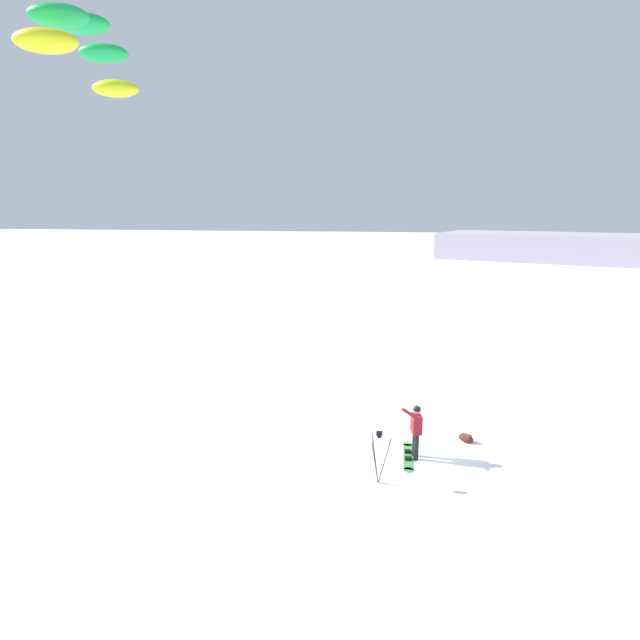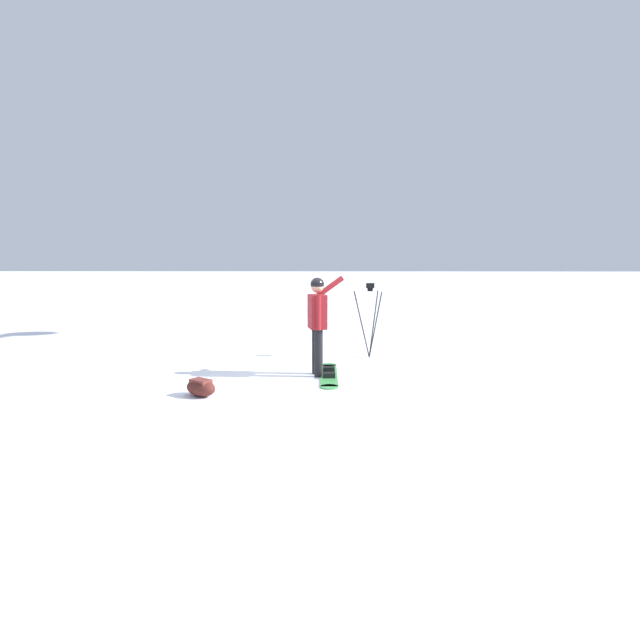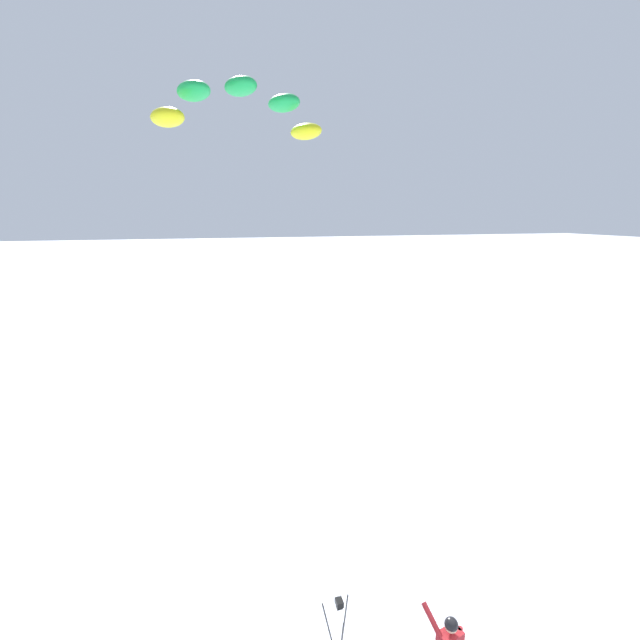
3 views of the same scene
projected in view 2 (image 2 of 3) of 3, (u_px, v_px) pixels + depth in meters
The scene contains 5 objects.
ground_plane at pixel (279, 379), 7.62m from camera, with size 300.00×300.00×0.00m, color white.
snowboarder at pixel (318, 317), 7.78m from camera, with size 0.58×0.62×1.66m.
snowboard at pixel (329, 374), 7.87m from camera, with size 1.86×0.33×0.10m.
gear_bag_large at pixel (201, 387), 6.62m from camera, with size 0.51×0.57×0.24m.
camera_tripod at pixel (370, 305), 9.33m from camera, with size 0.53×0.55×1.49m.
Camera 2 is at (-7.43, -0.97, 1.82)m, focal length 26.41 mm.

